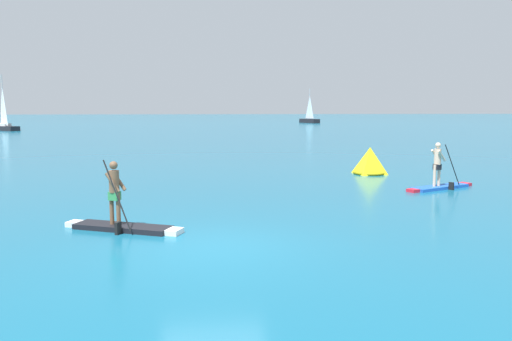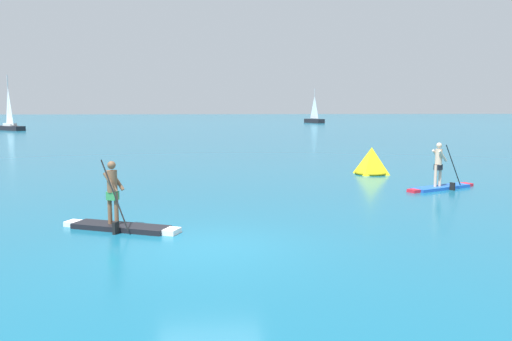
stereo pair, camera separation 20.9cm
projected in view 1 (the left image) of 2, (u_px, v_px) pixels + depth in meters
ground at (213, 247)px, 11.49m from camera, size 440.00×440.00×0.00m
paddleboarder_mid_center at (121, 218)px, 13.08m from camera, size 3.18×1.69×1.88m
paddleboarder_far_right at (440, 180)px, 19.68m from camera, size 3.23×1.84×1.84m
race_marker_buoy at (370, 162)px, 24.07m from camera, size 1.82×1.82×1.28m
sailboat_left_horizon at (4, 124)px, 68.81m from camera, size 4.96×4.48×7.54m
sailboat_right_horizon at (309, 119)px, 102.05m from camera, size 3.38×5.46×6.88m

